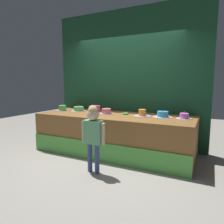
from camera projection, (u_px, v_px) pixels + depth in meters
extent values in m
plane|color=gray|center=(100.00, 161.00, 3.83)|extent=(12.00, 12.00, 0.00)
cube|color=brown|center=(114.00, 134.00, 4.29)|extent=(3.21, 1.17, 0.80)
cube|color=#59B24C|center=(100.00, 152.00, 3.79)|extent=(3.21, 0.02, 0.36)
cube|color=#19472D|center=(127.00, 79.00, 4.74)|extent=(3.62, 0.08, 3.10)
cylinder|color=#3F4C8C|center=(90.00, 157.00, 3.36)|extent=(0.08, 0.08, 0.49)
cylinder|color=#3F4C8C|center=(97.00, 159.00, 3.30)|extent=(0.08, 0.08, 0.49)
cube|color=#66B27F|center=(93.00, 132.00, 3.27)|extent=(0.30, 0.14, 0.38)
cylinder|color=beige|center=(84.00, 132.00, 3.35)|extent=(0.06, 0.06, 0.35)
cylinder|color=beige|center=(103.00, 134.00, 3.19)|extent=(0.06, 0.06, 0.35)
sphere|color=beige|center=(93.00, 114.00, 3.23)|extent=(0.19, 0.19, 0.19)
sphere|color=tan|center=(93.00, 111.00, 3.22)|extent=(0.17, 0.17, 0.17)
cube|color=#E94EA2|center=(95.00, 109.00, 4.66)|extent=(0.23, 0.15, 0.14)
torus|color=#59B259|center=(125.00, 114.00, 4.27)|extent=(0.14, 0.14, 0.03)
cylinder|color=silver|center=(63.00, 110.00, 4.85)|extent=(0.27, 0.27, 0.01)
cylinder|color=#59B259|center=(63.00, 108.00, 4.84)|extent=(0.17, 0.17, 0.12)
cylinder|color=silver|center=(79.00, 111.00, 4.78)|extent=(0.34, 0.34, 0.01)
cylinder|color=#59B259|center=(79.00, 109.00, 4.77)|extent=(0.23, 0.23, 0.10)
sphere|color=red|center=(79.00, 106.00, 4.76)|extent=(0.03, 0.03, 0.03)
cylinder|color=silver|center=(106.00, 114.00, 4.35)|extent=(0.29, 0.29, 0.01)
cylinder|color=pink|center=(106.00, 111.00, 4.34)|extent=(0.19, 0.19, 0.10)
cone|color=#F2E566|center=(106.00, 108.00, 4.33)|extent=(0.02, 0.02, 0.03)
cylinder|color=silver|center=(142.00, 116.00, 4.04)|extent=(0.35, 0.35, 0.01)
cylinder|color=orange|center=(142.00, 113.00, 4.03)|extent=(0.14, 0.14, 0.13)
cylinder|color=silver|center=(163.00, 117.00, 3.92)|extent=(0.36, 0.36, 0.01)
cylinder|color=#3399D8|center=(163.00, 114.00, 3.91)|extent=(0.21, 0.21, 0.10)
sphere|color=red|center=(163.00, 111.00, 3.90)|extent=(0.02, 0.02, 0.02)
cylinder|color=silver|center=(184.00, 119.00, 3.75)|extent=(0.27, 0.27, 0.01)
cylinder|color=#CC66D8|center=(184.00, 116.00, 3.74)|extent=(0.16, 0.16, 0.09)
cone|color=#F2E566|center=(184.00, 112.00, 3.73)|extent=(0.02, 0.02, 0.04)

